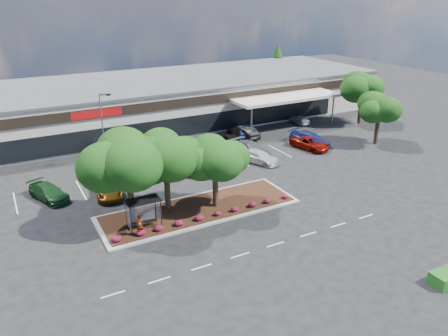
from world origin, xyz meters
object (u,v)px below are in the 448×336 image
light_pole (105,137)px  car_0 (49,192)px  survey_stake (443,270)px  car_1 (108,188)px

light_pole → car_0: light_pole is taller
survey_stake → car_1: (-16.71, 24.09, 0.07)m
light_pole → survey_stake: (15.06, -30.98, -3.05)m
survey_stake → car_1: car_1 is taller
light_pole → car_1: light_pole is taller
survey_stake → car_1: size_ratio=0.20×
car_0 → car_1: 5.50m
light_pole → survey_stake: light_pole is taller
survey_stake → car_0: (-21.95, 25.80, 0.06)m
light_pole → car_0: 9.12m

